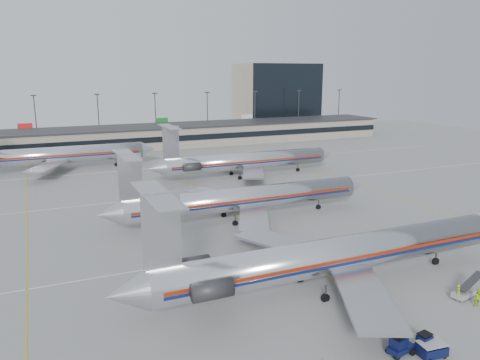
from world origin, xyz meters
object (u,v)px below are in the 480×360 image
jet_foreground (330,256)px  belt_loader (467,291)px  tug_center (425,343)px  jet_second_row (241,199)px

jet_foreground → belt_loader: (11.42, -7.22, -2.95)m
tug_center → belt_loader: bearing=17.5°
jet_foreground → jet_second_row: (0.98, 24.61, -0.22)m
jet_second_row → belt_loader: (10.44, -31.84, -2.72)m
belt_loader → jet_second_row: bearing=97.1°
jet_second_row → tug_center: size_ratio=20.76×
jet_foreground → belt_loader: size_ratio=11.16×
tug_center → belt_loader: size_ratio=0.50×
jet_foreground → tug_center: 12.95m
jet_foreground → tug_center: size_ratio=22.18×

